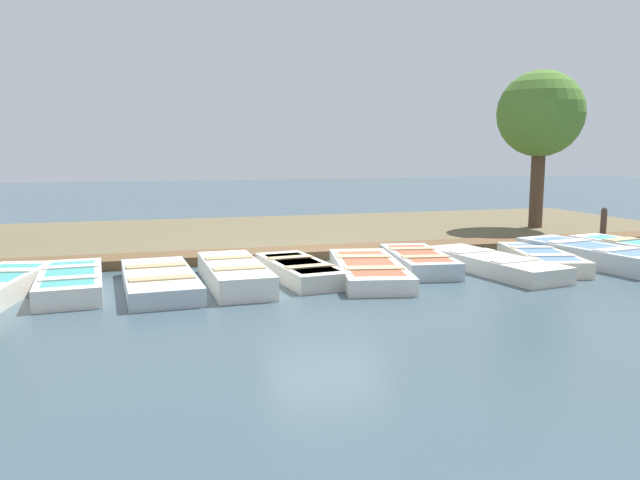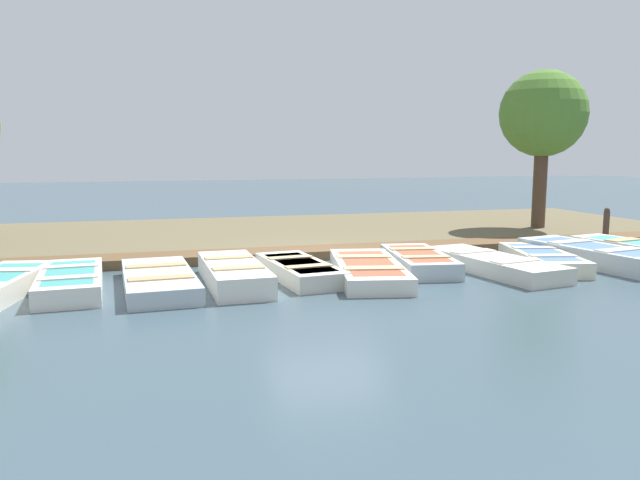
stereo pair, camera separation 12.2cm
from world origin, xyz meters
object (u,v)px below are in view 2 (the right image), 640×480
at_px(rowboat_3, 159,280).
at_px(rowboat_4, 234,273).
at_px(rowboat_7, 419,261).
at_px(park_tree_left, 543,115).
at_px(rowboat_5, 299,270).
at_px(rowboat_10, 593,255).
at_px(mooring_post_far, 606,225).
at_px(rowboat_9, 542,259).
at_px(rowboat_8, 493,264).
at_px(rowboat_2, 70,281).
at_px(rowboat_6, 368,270).

bearing_deg(rowboat_3, rowboat_4, 85.56).
relative_size(rowboat_7, park_tree_left, 0.59).
height_order(rowboat_7, park_tree_left, park_tree_left).
xyz_separation_m(rowboat_5, rowboat_10, (0.23, 6.52, 0.04)).
xyz_separation_m(rowboat_3, mooring_post_far, (-2.63, 11.70, 0.31)).
bearing_deg(rowboat_10, rowboat_5, -101.57).
height_order(rowboat_4, rowboat_9, rowboat_4).
distance_m(rowboat_4, mooring_post_far, 10.71).
xyz_separation_m(rowboat_8, rowboat_10, (-0.19, 2.56, 0.04)).
distance_m(rowboat_2, rowboat_4, 2.84).
relative_size(rowboat_2, rowboat_5, 1.04).
height_order(rowboat_4, park_tree_left, park_tree_left).
height_order(rowboat_3, rowboat_6, rowboat_3).
xyz_separation_m(rowboat_4, rowboat_9, (-0.02, 6.56, -0.04)).
bearing_deg(mooring_post_far, park_tree_left, -163.79).
bearing_deg(rowboat_6, rowboat_10, 101.93).
distance_m(rowboat_6, mooring_post_far, 8.22).
height_order(rowboat_7, rowboat_9, rowboat_7).
bearing_deg(park_tree_left, rowboat_7, -53.56).
bearing_deg(rowboat_2, rowboat_4, 81.90).
bearing_deg(rowboat_6, rowboat_9, 102.61).
relative_size(rowboat_6, rowboat_8, 1.01).
height_order(rowboat_2, mooring_post_far, mooring_post_far).
bearing_deg(rowboat_10, rowboat_2, -100.88).
bearing_deg(rowboat_5, rowboat_7, 89.67).
height_order(rowboat_7, mooring_post_far, mooring_post_far).
bearing_deg(rowboat_3, park_tree_left, 110.04).
xyz_separation_m(rowboat_2, park_tree_left, (-4.56, 12.58, 3.28)).
bearing_deg(rowboat_4, rowboat_8, 86.48).
height_order(rowboat_4, rowboat_5, rowboat_4).
bearing_deg(rowboat_2, mooring_post_far, 96.99).
relative_size(rowboat_9, park_tree_left, 0.62).
height_order(rowboat_10, park_tree_left, park_tree_left).
bearing_deg(rowboat_9, park_tree_left, 160.27).
bearing_deg(rowboat_7, rowboat_2, -79.02).
bearing_deg(rowboat_4, rowboat_9, 88.88).
distance_m(rowboat_5, mooring_post_far, 9.40).
xyz_separation_m(rowboat_7, mooring_post_far, (-2.16, 6.44, 0.30)).
distance_m(rowboat_7, mooring_post_far, 6.80).
xyz_separation_m(rowboat_2, rowboat_3, (0.20, 1.50, -0.02)).
relative_size(rowboat_3, park_tree_left, 0.68).
xyz_separation_m(rowboat_8, park_tree_left, (-5.00, 4.50, 3.29)).
height_order(rowboat_7, rowboat_8, rowboat_7).
bearing_deg(rowboat_4, mooring_post_far, 103.07).
xyz_separation_m(rowboat_10, mooring_post_far, (-2.67, 2.56, 0.26)).
bearing_deg(mooring_post_far, rowboat_3, -77.34).
xyz_separation_m(rowboat_2, rowboat_8, (0.44, 8.08, -0.01)).
distance_m(rowboat_6, rowboat_10, 5.20).
bearing_deg(rowboat_10, mooring_post_far, 126.75).
bearing_deg(rowboat_6, rowboat_2, -81.55).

